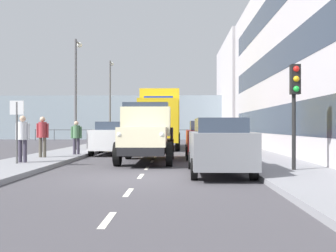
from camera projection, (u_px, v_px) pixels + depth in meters
ground_plane at (158, 153)px, 21.85m from camera, size 80.00×80.00×0.00m
sidewalk_left at (242, 152)px, 21.73m from camera, size 2.66×39.78×0.15m
sidewalk_right at (76, 152)px, 21.98m from camera, size 2.66×39.78×0.15m
road_centreline_markings at (157, 154)px, 20.71m from camera, size 0.12×35.07×0.01m
building_far_block at (261, 91)px, 42.63m from camera, size 8.10×14.67×10.54m
sea_horizon at (169, 117)px, 44.74m from camera, size 80.00×0.80×5.00m
seawall_railing at (168, 132)px, 41.14m from camera, size 28.08×0.08×1.20m
truck_vintage_cream at (146, 134)px, 15.90m from camera, size 2.17×5.64×2.43m
lorry_cargo_yellow at (161, 118)px, 26.53m from camera, size 2.58×8.20×3.87m
car_grey_kerbside_near at (219, 145)px, 12.15m from camera, size 1.81×4.44×1.72m
car_red_kerbside_1 at (205, 139)px, 18.19m from camera, size 1.81×4.00×1.72m
car_white_oppositeside_0 at (113, 137)px, 20.79m from camera, size 1.90×4.04×1.72m
car_black_oppositeside_1 at (127, 135)px, 26.52m from camera, size 1.88×4.34×1.72m
pedestrian_couple_b at (23, 135)px, 14.51m from camera, size 0.53×0.34×1.73m
pedestrian_with_bag at (43, 133)px, 16.92m from camera, size 0.53×0.34×1.75m
pedestrian_near_railing at (76, 135)px, 18.67m from camera, size 0.53×0.34×1.58m
traffic_light_near at (295, 94)px, 11.93m from camera, size 0.28×0.41×3.20m
lamp_post_promenade at (76, 84)px, 22.74m from camera, size 0.32×1.14×6.35m
lamp_post_far at (110, 94)px, 32.76m from camera, size 0.32×1.14×6.80m
street_sign at (17, 121)px, 14.08m from camera, size 0.50×0.07×2.25m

